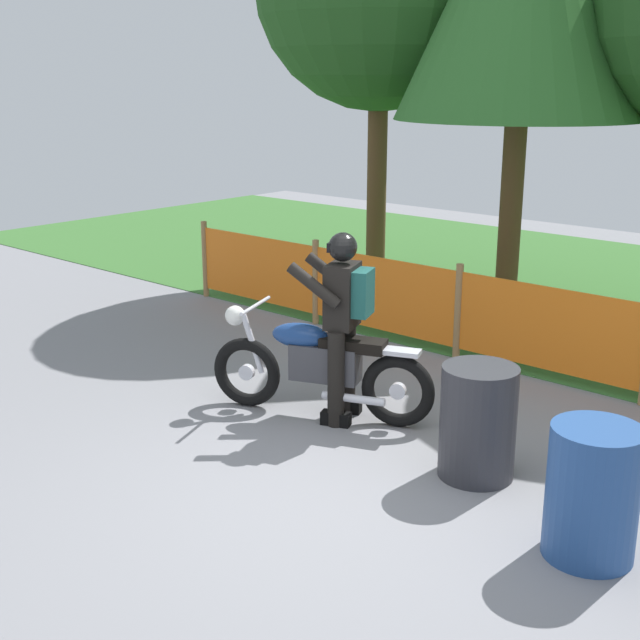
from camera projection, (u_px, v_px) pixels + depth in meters
ground at (340, 492)px, 6.26m from camera, size 24.00×24.00×0.02m
barrier_fence at (546, 329)px, 8.39m from camera, size 10.30×0.08×1.05m
motorcycle_lead at (318, 365)px, 7.52m from camera, size 1.99×0.96×0.99m
rider_lead at (343, 317)px, 7.32m from camera, size 0.78×0.68×1.69m
oil_drum at (478, 422)px, 6.39m from camera, size 0.58×0.58×0.88m
spare_drum at (592, 493)px, 5.31m from camera, size 0.58×0.58×0.88m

